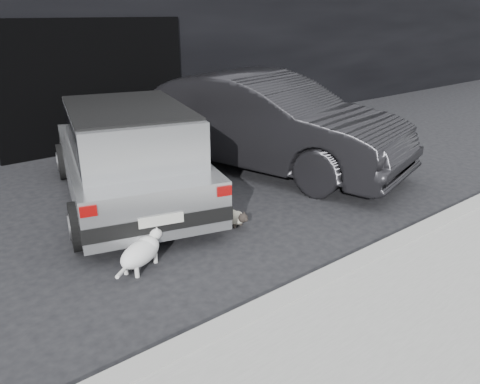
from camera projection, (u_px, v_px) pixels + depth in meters
ground at (151, 221)px, 6.48m from camera, size 80.00×80.00×0.00m
building_facade at (54, 21)px, 10.53m from camera, size 34.00×4.00×5.00m
garage_opening at (95, 86)px, 9.50m from camera, size 4.00×0.10×2.60m
curb at (345, 270)px, 5.14m from camera, size 18.00×0.25×0.12m
sidewalk at (449, 324)px, 4.27m from camera, size 18.00×2.20×0.11m
silver_hatchback at (129, 150)px, 6.89m from camera, size 2.81×4.34×1.48m
second_car at (265, 122)px, 8.42m from camera, size 3.15×5.45×1.70m
cat_siamese at (233, 217)px, 6.35m from camera, size 0.28×0.71×0.24m
cat_white at (142, 251)px, 5.26m from camera, size 0.79×0.54×0.41m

